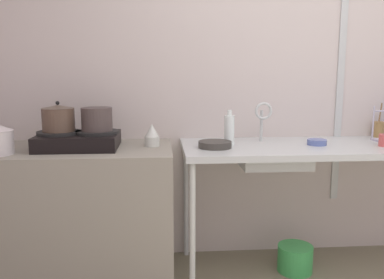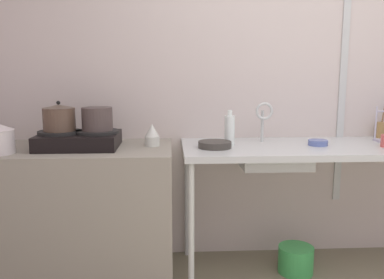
{
  "view_description": "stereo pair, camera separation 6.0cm",
  "coord_description": "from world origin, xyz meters",
  "px_view_note": "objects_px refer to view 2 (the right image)",
  "views": [
    {
      "loc": [
        -0.96,
        -1.26,
        1.35
      ],
      "look_at": [
        -0.76,
        1.31,
        0.92
      ],
      "focal_mm": 38.04,
      "sensor_mm": 36.0,
      "label": 1
    },
    {
      "loc": [
        -0.9,
        -1.26,
        1.35
      ],
      "look_at": [
        -0.76,
        1.31,
        0.92
      ],
      "focal_mm": 38.04,
      "sensor_mm": 36.0,
      "label": 2
    }
  ],
  "objects_px": {
    "pot_on_right_burner": "(97,119)",
    "percolator": "(152,135)",
    "utensil_jar": "(382,130)",
    "stove": "(79,139)",
    "faucet": "(264,115)",
    "pot_on_left_burner": "(59,118)",
    "small_bowl_on_drainboard": "(318,143)",
    "frying_pan": "(215,145)",
    "bucket_on_floor": "(296,259)",
    "sink_basin": "(274,157)",
    "bottle_by_sink": "(230,130)"
  },
  "relations": [
    {
      "from": "stove",
      "to": "sink_basin",
      "type": "relative_size",
      "value": 1.17
    },
    {
      "from": "percolator",
      "to": "utensil_jar",
      "type": "height_order",
      "value": "utensil_jar"
    },
    {
      "from": "stove",
      "to": "faucet",
      "type": "distance_m",
      "value": 1.22
    },
    {
      "from": "pot_on_left_burner",
      "to": "pot_on_right_burner",
      "type": "bearing_deg",
      "value": -0.0
    },
    {
      "from": "pot_on_left_burner",
      "to": "small_bowl_on_drainboard",
      "type": "relative_size",
      "value": 1.6
    },
    {
      "from": "small_bowl_on_drainboard",
      "to": "pot_on_left_burner",
      "type": "bearing_deg",
      "value": 179.82
    },
    {
      "from": "percolator",
      "to": "bucket_on_floor",
      "type": "xyz_separation_m",
      "value": [
        0.96,
        -0.05,
        -0.86
      ]
    },
    {
      "from": "pot_on_left_burner",
      "to": "bucket_on_floor",
      "type": "height_order",
      "value": "pot_on_left_burner"
    },
    {
      "from": "pot_on_left_burner",
      "to": "sink_basin",
      "type": "relative_size",
      "value": 0.47
    },
    {
      "from": "stove",
      "to": "faucet",
      "type": "height_order",
      "value": "faucet"
    },
    {
      "from": "stove",
      "to": "frying_pan",
      "type": "xyz_separation_m",
      "value": [
        0.86,
        -0.06,
        -0.03
      ]
    },
    {
      "from": "percolator",
      "to": "bucket_on_floor",
      "type": "distance_m",
      "value": 1.29
    },
    {
      "from": "percolator",
      "to": "utensil_jar",
      "type": "bearing_deg",
      "value": 8.29
    },
    {
      "from": "sink_basin",
      "to": "small_bowl_on_drainboard",
      "type": "bearing_deg",
      "value": 6.31
    },
    {
      "from": "small_bowl_on_drainboard",
      "to": "utensil_jar",
      "type": "xyz_separation_m",
      "value": [
        0.58,
        0.28,
        0.04
      ]
    },
    {
      "from": "stove",
      "to": "bucket_on_floor",
      "type": "xyz_separation_m",
      "value": [
        1.42,
        -0.02,
        -0.84
      ]
    },
    {
      "from": "sink_basin",
      "to": "utensil_jar",
      "type": "bearing_deg",
      "value": 19.75
    },
    {
      "from": "faucet",
      "to": "bucket_on_floor",
      "type": "distance_m",
      "value": 1.01
    },
    {
      "from": "stove",
      "to": "frying_pan",
      "type": "relative_size",
      "value": 2.41
    },
    {
      "from": "pot_on_right_burner",
      "to": "bottle_by_sink",
      "type": "relative_size",
      "value": 0.83
    },
    {
      "from": "pot_on_left_burner",
      "to": "sink_basin",
      "type": "height_order",
      "value": "pot_on_left_burner"
    },
    {
      "from": "pot_on_left_burner",
      "to": "percolator",
      "type": "height_order",
      "value": "pot_on_left_burner"
    },
    {
      "from": "pot_on_left_burner",
      "to": "faucet",
      "type": "bearing_deg",
      "value": 5.39
    },
    {
      "from": "pot_on_left_burner",
      "to": "percolator",
      "type": "xyz_separation_m",
      "value": [
        0.58,
        0.03,
        -0.12
      ]
    },
    {
      "from": "frying_pan",
      "to": "small_bowl_on_drainboard",
      "type": "height_order",
      "value": "frying_pan"
    },
    {
      "from": "bottle_by_sink",
      "to": "utensil_jar",
      "type": "distance_m",
      "value": 1.18
    },
    {
      "from": "pot_on_left_burner",
      "to": "frying_pan",
      "type": "relative_size",
      "value": 0.96
    },
    {
      "from": "sink_basin",
      "to": "small_bowl_on_drainboard",
      "type": "distance_m",
      "value": 0.31
    },
    {
      "from": "pot_on_right_burner",
      "to": "small_bowl_on_drainboard",
      "type": "distance_m",
      "value": 1.43
    },
    {
      "from": "pot_on_right_burner",
      "to": "stove",
      "type": "bearing_deg",
      "value": 180.0
    },
    {
      "from": "stove",
      "to": "frying_pan",
      "type": "bearing_deg",
      "value": -3.68
    },
    {
      "from": "stove",
      "to": "bottle_by_sink",
      "type": "distance_m",
      "value": 0.97
    },
    {
      "from": "percolator",
      "to": "utensil_jar",
      "type": "xyz_separation_m",
      "value": [
        1.66,
        0.24,
        -0.01
      ]
    },
    {
      "from": "frying_pan",
      "to": "bucket_on_floor",
      "type": "relative_size",
      "value": 0.89
    },
    {
      "from": "sink_basin",
      "to": "bucket_on_floor",
      "type": "height_order",
      "value": "sink_basin"
    },
    {
      "from": "percolator",
      "to": "small_bowl_on_drainboard",
      "type": "bearing_deg",
      "value": -2.1
    },
    {
      "from": "pot_on_right_burner",
      "to": "utensil_jar",
      "type": "height_order",
      "value": "pot_on_right_burner"
    },
    {
      "from": "pot_on_right_burner",
      "to": "percolator",
      "type": "xyz_separation_m",
      "value": [
        0.34,
        0.03,
        -0.11
      ]
    },
    {
      "from": "frying_pan",
      "to": "small_bowl_on_drainboard",
      "type": "relative_size",
      "value": 1.67
    },
    {
      "from": "sink_basin",
      "to": "bucket_on_floor",
      "type": "relative_size",
      "value": 1.83
    },
    {
      "from": "pot_on_left_burner",
      "to": "bucket_on_floor",
      "type": "distance_m",
      "value": 1.83
    },
    {
      "from": "pot_on_right_burner",
      "to": "percolator",
      "type": "relative_size",
      "value": 1.34
    },
    {
      "from": "pot_on_right_burner",
      "to": "percolator",
      "type": "bearing_deg",
      "value": 5.78
    },
    {
      "from": "percolator",
      "to": "faucet",
      "type": "relative_size",
      "value": 0.52
    },
    {
      "from": "stove",
      "to": "small_bowl_on_drainboard",
      "type": "distance_m",
      "value": 1.54
    },
    {
      "from": "sink_basin",
      "to": "small_bowl_on_drainboard",
      "type": "relative_size",
      "value": 3.44
    },
    {
      "from": "stove",
      "to": "percolator",
      "type": "height_order",
      "value": "percolator"
    },
    {
      "from": "utensil_jar",
      "to": "stove",
      "type": "bearing_deg",
      "value": -172.57
    },
    {
      "from": "stove",
      "to": "small_bowl_on_drainboard",
      "type": "relative_size",
      "value": 4.02
    },
    {
      "from": "pot_on_right_burner",
      "to": "faucet",
      "type": "bearing_deg",
      "value": 6.54
    }
  ]
}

